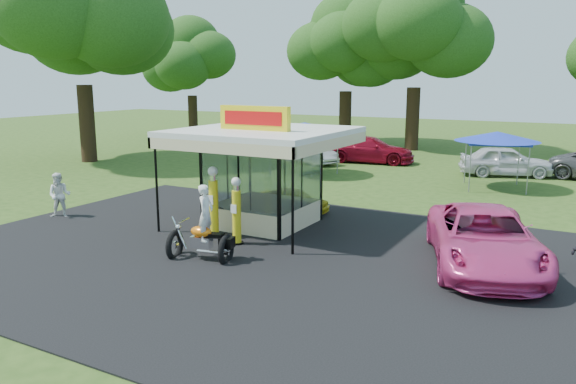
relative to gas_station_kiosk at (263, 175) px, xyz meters
The scene contains 19 objects.
ground 5.67m from the gas_station_kiosk, 68.18° to the right, with size 120.00×120.00×0.00m, color #2B4916.
asphalt_apron 4.01m from the gas_station_kiosk, 56.26° to the right, with size 20.00×14.00×0.04m, color black.
gas_station_kiosk is the anchor object (origin of this frame).
gas_pump_left 2.32m from the gas_station_kiosk, 104.02° to the right, with size 0.44×0.44×2.34m.
gas_pump_right 2.62m from the gas_station_kiosk, 77.55° to the right, with size 0.40×0.40×2.13m.
motorcycle 4.28m from the gas_station_kiosk, 82.00° to the right, with size 1.99×1.24×2.27m.
spare_tires 2.13m from the gas_station_kiosk, 145.42° to the right, with size 0.81×0.48×0.70m.
kiosk_car 2.56m from the gas_station_kiosk, 90.00° to the left, with size 1.13×2.82×0.96m, color yellow.
pink_sedan 7.71m from the gas_station_kiosk, ahead, with size 2.67×5.79×1.61m, color #D93B85.
spectator_west 7.69m from the gas_station_kiosk, 159.21° to the right, with size 0.82×0.64×1.68m, color white.
bg_car_a 14.74m from the gas_station_kiosk, 110.70° to the left, with size 1.40×4.01×1.32m, color beige.
bg_car_b 16.10m from the gas_station_kiosk, 97.67° to the left, with size 2.22×5.46×1.58m, color maroon.
bg_car_c 15.99m from the gas_station_kiosk, 68.29° to the left, with size 1.88×4.66×1.59m, color silver.
tent_west 10.71m from the gas_station_kiosk, 109.57° to the left, with size 3.99×3.99×2.79m.
tent_east 12.49m from the gas_station_kiosk, 61.46° to the left, with size 3.81×3.81×2.67m.
oak_far_a 31.52m from the gas_station_kiosk, 132.78° to the left, with size 8.50×8.50×10.08m.
oak_far_b 26.58m from the gas_station_kiosk, 107.00° to the left, with size 9.45×9.45×11.27m.
oak_far_c 24.12m from the gas_station_kiosk, 94.17° to the left, with size 10.65×10.65×12.55m.
oak_near 20.43m from the gas_station_kiosk, 155.59° to the left, with size 12.02×12.02×13.84m.
Camera 1 is at (8.02, -11.33, 5.07)m, focal length 35.00 mm.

